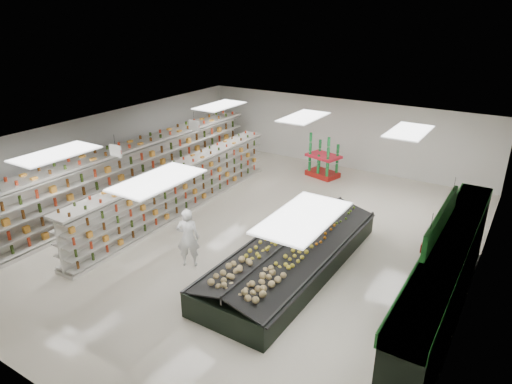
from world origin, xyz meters
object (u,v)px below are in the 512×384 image
Objects in this scene: gondola_left at (138,173)px; produce_island at (292,254)px; shopper_background at (226,161)px; shopper_main at (188,238)px; gondola_center at (181,190)px; soda_endcap at (324,158)px.

gondola_left is 7.76m from produce_island.
shopper_main is at bearing -163.44° from shopper_background.
gondola_center is at bearing 165.87° from produce_island.
gondola_left reaches higher than produce_island.
shopper_main reaches higher than soda_endcap.
gondola_center is at bearing 177.87° from shopper_background.
produce_island is 4.14× the size of shopper_background.
shopper_main is (4.94, -2.90, -0.13)m from gondola_left.
shopper_background is at bearing 140.00° from produce_island.
shopper_main is 7.18m from shopper_background.
shopper_background is at bearing -142.72° from soda_endcap.
shopper_main is at bearing -151.27° from produce_island.
shopper_background is at bearing 64.18° from gondola_left.
produce_island is 3.90× the size of soda_endcap.
gondola_center is 5.81× the size of shopper_main.
soda_endcap is 9.03m from shopper_main.
gondola_left is at bearing 176.53° from gondola_center.
produce_island is at bearing 177.83° from shopper_main.
produce_island is 3.07m from shopper_main.
shopper_background is (-5.90, 4.95, 0.37)m from produce_island.
produce_island is at bearing -71.97° from soda_endcap.
gondola_left is 7.26× the size of soda_endcap.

